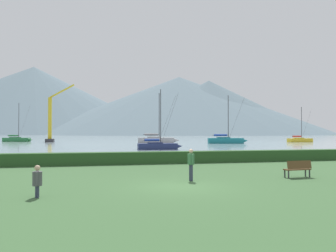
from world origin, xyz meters
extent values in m
plane|color=#385B33|center=(0.00, 0.00, 0.00)|extent=(1000.00, 1000.00, 0.00)
cube|color=#8C9EA3|center=(0.00, 137.00, 0.00)|extent=(320.00, 246.00, 0.00)
cube|color=#284C23|center=(0.00, 11.00, 0.47)|extent=(80.00, 1.20, 0.94)
cube|color=navy|center=(4.67, 31.30, 0.44)|extent=(5.68, 2.15, 0.88)
cone|color=navy|center=(7.87, 31.17, 0.44)|extent=(0.99, 0.79, 0.75)
cube|color=#1B2449|center=(4.35, 31.31, 0.77)|extent=(2.14, 1.43, 0.56)
cylinder|color=#333338|center=(5.15, 31.28, 4.60)|extent=(0.11, 0.11, 8.22)
cylinder|color=#333338|center=(3.89, 31.33, 1.37)|extent=(2.53, 0.20, 0.10)
cylinder|color=#2847A3|center=(3.89, 31.33, 1.37)|extent=(2.16, 0.44, 0.35)
cylinder|color=#333338|center=(6.47, 31.23, 4.39)|extent=(2.67, 0.13, 7.82)
cube|color=#236B38|center=(-24.18, 75.11, 0.51)|extent=(6.75, 3.72, 1.01)
cone|color=#236B38|center=(-20.64, 74.20, 0.51)|extent=(1.28, 1.10, 0.86)
cube|color=#206032|center=(-24.54, 75.20, 0.87)|extent=(2.69, 2.08, 0.64)
cylinder|color=#333338|center=(-23.65, 74.97, 5.27)|extent=(0.13, 0.13, 9.43)
cylinder|color=#333338|center=(-25.05, 75.33, 1.56)|extent=(2.82, 0.82, 0.11)
cylinder|color=#2D7542|center=(-25.05, 75.33, 1.56)|extent=(2.47, 1.00, 0.40)
cylinder|color=#333338|center=(-22.19, 74.60, 5.03)|extent=(2.96, 0.79, 8.97)
cube|color=gold|center=(44.90, 56.48, 0.47)|extent=(5.89, 2.05, 0.92)
cone|color=gold|center=(48.26, 56.46, 0.47)|extent=(1.01, 0.79, 0.78)
cube|color=gold|center=(44.57, 56.48, 0.80)|extent=(2.19, 1.42, 0.59)
cylinder|color=#333338|center=(45.41, 56.47, 4.59)|extent=(0.12, 0.12, 8.17)
cylinder|color=#333338|center=(44.09, 56.48, 1.43)|extent=(2.64, 0.12, 0.10)
cylinder|color=red|center=(44.09, 56.48, 1.43)|extent=(2.25, 0.38, 0.37)
cylinder|color=#333338|center=(46.79, 56.47, 4.39)|extent=(2.79, 0.04, 7.77)
cube|color=#9E9EA3|center=(9.11, 57.18, 0.63)|extent=(8.34, 4.37, 1.25)
cone|color=#9E9EA3|center=(13.54, 56.20, 0.63)|extent=(1.56, 1.33, 1.06)
cube|color=gray|center=(8.66, 57.28, 1.08)|extent=(3.29, 2.50, 0.79)
cylinder|color=#333338|center=(9.77, 57.03, 5.95)|extent=(0.16, 0.16, 10.54)
cylinder|color=#333338|center=(8.03, 57.42, 1.93)|extent=(3.52, 0.90, 0.14)
cylinder|color=gray|center=(8.03, 57.42, 1.93)|extent=(3.07, 1.14, 0.50)
cylinder|color=#333338|center=(11.60, 56.63, 5.69)|extent=(3.69, 0.85, 10.02)
cube|color=#19707A|center=(23.48, 51.80, 0.59)|extent=(7.89, 4.22, 1.18)
cone|color=#19707A|center=(27.65, 50.82, 0.59)|extent=(1.48, 1.27, 1.00)
cube|color=#16646E|center=(23.06, 51.90, 1.02)|extent=(3.12, 2.39, 0.75)
cylinder|color=#333338|center=(24.11, 51.65, 5.58)|extent=(0.15, 0.15, 9.87)
cylinder|color=#333338|center=(22.47, 52.04, 1.83)|extent=(3.31, 0.90, 0.13)
cylinder|color=#2847A3|center=(22.47, 52.04, 1.83)|extent=(2.90, 1.12, 0.47)
cylinder|color=#333338|center=(25.83, 51.25, 5.33)|extent=(3.48, 0.85, 9.38)
cube|color=brown|center=(7.15, 1.43, 0.45)|extent=(1.56, 0.57, 0.06)
cube|color=brown|center=(7.16, 1.25, 0.73)|extent=(1.54, 0.24, 0.45)
cylinder|color=#333338|center=(7.82, 1.65, 0.23)|extent=(0.08, 0.08, 0.45)
cylinder|color=#333338|center=(6.45, 1.54, 0.23)|extent=(0.08, 0.08, 0.45)
cylinder|color=#333338|center=(7.84, 1.32, 0.23)|extent=(0.08, 0.08, 0.45)
cylinder|color=#333338|center=(6.48, 1.22, 0.23)|extent=(0.08, 0.08, 0.45)
cylinder|color=#2D3347|center=(-6.01, -1.42, 0.23)|extent=(0.14, 0.14, 0.45)
cylinder|color=#2D3347|center=(-6.02, -1.24, 0.23)|extent=(0.14, 0.14, 0.45)
cylinder|color=#4C4C51|center=(-6.01, -1.33, 0.73)|extent=(0.36, 0.36, 0.55)
cylinder|color=#4C4C51|center=(-5.99, -1.57, 0.75)|extent=(0.09, 0.09, 0.49)
cylinder|color=#4C4C51|center=(-6.03, -1.09, 0.75)|extent=(0.09, 0.09, 0.49)
sphere|color=tan|center=(-6.01, -1.33, 1.14)|extent=(0.22, 0.22, 0.22)
cylinder|color=#2D3347|center=(1.01, 1.38, 0.42)|extent=(0.14, 0.14, 0.85)
cylinder|color=#2D3347|center=(1.01, 1.56, 0.42)|extent=(0.14, 0.14, 0.85)
cylinder|color=#33663D|center=(1.01, 1.47, 1.12)|extent=(0.36, 0.36, 0.55)
cylinder|color=#33663D|center=(1.02, 1.23, 1.15)|extent=(0.09, 0.09, 0.50)
cylinder|color=#33663D|center=(1.00, 1.71, 1.15)|extent=(0.09, 0.09, 0.50)
sphere|color=tan|center=(1.01, 1.47, 1.54)|extent=(0.22, 0.22, 0.22)
cube|color=#333338|center=(-15.39, 70.24, 0.40)|extent=(2.00, 2.00, 0.80)
cube|color=gold|center=(-15.39, 70.24, 5.95)|extent=(0.80, 0.80, 10.29)
cube|color=gold|center=(-12.52, 70.24, 12.77)|extent=(5.93, 0.36, 3.67)
cone|color=slate|center=(83.59, 330.70, 31.46)|extent=(315.56, 315.56, 62.92)
cone|color=slate|center=(-78.31, 393.94, 39.87)|extent=(324.99, 324.99, 79.73)
cone|color=slate|center=(106.99, 299.89, 27.48)|extent=(210.36, 210.36, 54.96)
camera|label=1|loc=(-3.72, -14.75, 2.54)|focal=34.73mm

